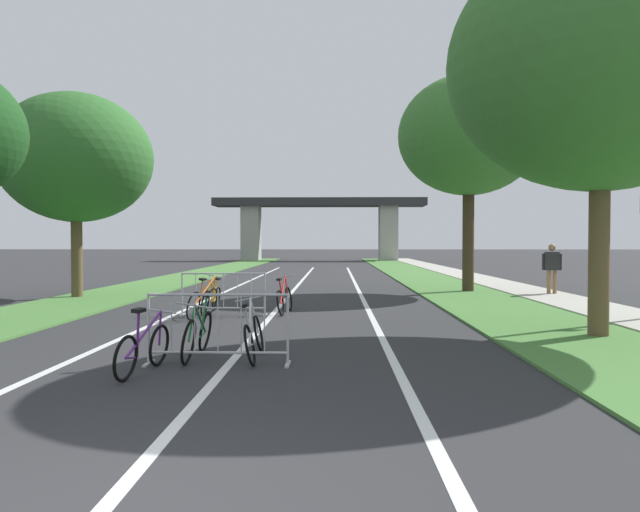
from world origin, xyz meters
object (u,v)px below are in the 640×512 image
at_px(bicycle_purple_2, 144,348).
at_px(bicycle_silver_4, 254,336).
at_px(bicycle_green_1, 198,334).
at_px(tree_right_maple_mid, 469,136).
at_px(pedestrian_pushing_bike, 552,264).
at_px(tree_left_oak_near, 76,158).
at_px(crowd_barrier_second, 223,294).
at_px(bicycle_red_0, 284,299).
at_px(tree_right_oak_mid, 601,62).
at_px(bicycle_orange_5, 203,302).
at_px(bicycle_yellow_3, 211,299).
at_px(crowd_barrier_nearest, 218,330).

bearing_deg(bicycle_purple_2, bicycle_silver_4, 45.50).
bearing_deg(bicycle_green_1, bicycle_silver_4, 178.16).
height_order(tree_right_maple_mid, pedestrian_pushing_bike, tree_right_maple_mid).
bearing_deg(tree_left_oak_near, crowd_barrier_second, -37.90).
bearing_deg(crowd_barrier_second, tree_right_maple_mid, 42.47).
height_order(bicycle_red_0, bicycle_green_1, bicycle_green_1).
bearing_deg(bicycle_green_1, bicycle_red_0, -97.16).
bearing_deg(bicycle_red_0, tree_right_oak_mid, -23.96).
distance_m(tree_right_oak_mid, bicycle_orange_5, 9.75).
height_order(crowd_barrier_second, bicycle_yellow_3, crowd_barrier_second).
distance_m(crowd_barrier_nearest, pedestrian_pushing_bike, 14.51).
xyz_separation_m(bicycle_yellow_3, pedestrian_pushing_bike, (10.42, 5.10, 0.70)).
relative_size(tree_right_maple_mid, bicycle_red_0, 4.51).
relative_size(crowd_barrier_second, bicycle_yellow_3, 1.24).
distance_m(tree_right_oak_mid, crowd_barrier_nearest, 8.52).
bearing_deg(pedestrian_pushing_bike, tree_right_oak_mid, 89.45).
bearing_deg(bicycle_red_0, crowd_barrier_nearest, -87.58).
relative_size(crowd_barrier_nearest, crowd_barrier_second, 1.00).
bearing_deg(tree_right_oak_mid, pedestrian_pushing_bike, 75.07).
distance_m(crowd_barrier_second, bicycle_silver_4, 5.60).
bearing_deg(crowd_barrier_nearest, tree_right_maple_mid, 62.93).
xyz_separation_m(bicycle_purple_2, pedestrian_pushing_bike, (9.90, 11.98, 0.71)).
relative_size(crowd_barrier_second, bicycle_green_1, 1.25).
distance_m(bicycle_red_0, bicycle_silver_4, 5.82).
height_order(bicycle_red_0, bicycle_yellow_3, bicycle_red_0).
height_order(crowd_barrier_nearest, bicycle_purple_2, crowd_barrier_nearest).
relative_size(bicycle_purple_2, bicycle_orange_5, 0.93).
distance_m(crowd_barrier_second, pedestrian_pushing_bike, 11.47).
relative_size(bicycle_yellow_3, pedestrian_pushing_bike, 0.97).
bearing_deg(bicycle_silver_4, crowd_barrier_second, 104.67).
height_order(crowd_barrier_nearest, bicycle_yellow_3, crowd_barrier_nearest).
bearing_deg(bicycle_purple_2, crowd_barrier_nearest, 42.19).
height_order(tree_right_oak_mid, bicycle_purple_2, tree_right_oak_mid).
relative_size(tree_right_oak_mid, crowd_barrier_second, 3.58).
xyz_separation_m(crowd_barrier_second, bicycle_silver_4, (1.49, -5.40, -0.16)).
xyz_separation_m(tree_left_oak_near, tree_right_oak_mid, (13.26, -7.56, 0.65)).
height_order(tree_right_maple_mid, bicycle_purple_2, tree_right_maple_mid).
xyz_separation_m(tree_right_oak_mid, crowd_barrier_nearest, (-6.66, -2.60, -4.63)).
xyz_separation_m(tree_right_maple_mid, bicycle_purple_2, (-7.40, -13.33, -5.27)).
distance_m(bicycle_green_1, pedestrian_pushing_bike, 14.41).
relative_size(bicycle_yellow_3, bicycle_silver_4, 0.99).
bearing_deg(bicycle_orange_5, tree_right_maple_mid, 54.14).
distance_m(bicycle_yellow_3, bicycle_silver_4, 6.14).
bearing_deg(tree_left_oak_near, bicycle_green_1, -57.40).
distance_m(tree_right_oak_mid, crowd_barrier_second, 9.54).
xyz_separation_m(tree_left_oak_near, bicycle_yellow_3, (5.18, -3.89, -4.13)).
distance_m(crowd_barrier_nearest, bicycle_green_1, 0.64).
bearing_deg(bicycle_silver_4, tree_right_oak_mid, 18.50).
bearing_deg(tree_left_oak_near, pedestrian_pushing_bike, 4.43).
xyz_separation_m(crowd_barrier_nearest, bicycle_purple_2, (-0.90, -0.60, -0.17)).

